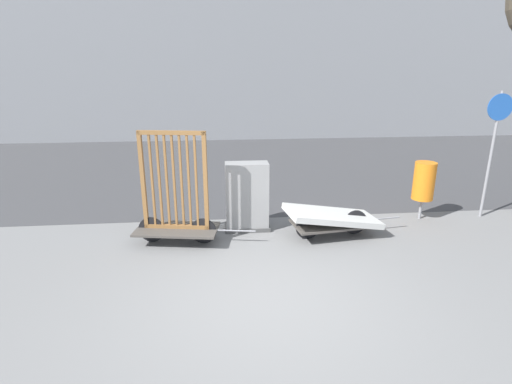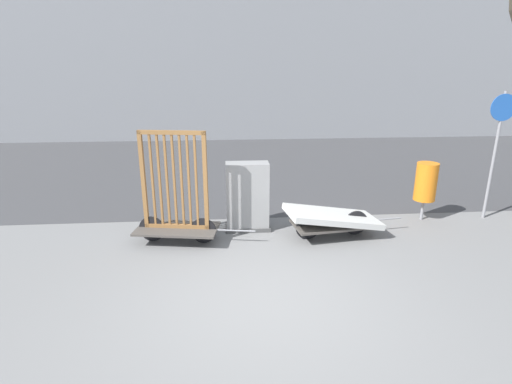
% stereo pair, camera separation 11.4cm
% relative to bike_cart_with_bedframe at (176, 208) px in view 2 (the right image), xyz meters
% --- Properties ---
extents(ground_plane, '(60.00, 60.00, 0.00)m').
position_rel_bike_cart_with_bedframe_xyz_m(ground_plane, '(1.45, -2.05, -0.67)').
color(ground_plane, slate).
extents(road_strip, '(56.00, 9.67, 0.01)m').
position_rel_bike_cart_with_bedframe_xyz_m(road_strip, '(1.45, 5.92, -0.67)').
color(road_strip, '#424244').
rests_on(road_strip, ground_plane).
extents(bike_cart_with_bedframe, '(2.22, 0.99, 2.07)m').
position_rel_bike_cart_with_bedframe_xyz_m(bike_cart_with_bedframe, '(0.00, 0.00, 0.00)').
color(bike_cart_with_bedframe, '#4C4742').
rests_on(bike_cart_with_bedframe, ground_plane).
extents(bike_cart_with_mattress, '(2.37, 1.08, 0.62)m').
position_rel_bike_cart_with_bedframe_xyz_m(bike_cart_with_mattress, '(2.91, 0.00, -0.30)').
color(bike_cart_with_mattress, '#4C4742').
rests_on(bike_cart_with_mattress, ground_plane).
extents(utility_cabinet, '(0.89, 0.44, 1.36)m').
position_rel_bike_cart_with_bedframe_xyz_m(utility_cabinet, '(1.32, 0.51, -0.03)').
color(utility_cabinet, '#4C4C4C').
rests_on(utility_cabinet, ground_plane).
extents(trash_bin, '(0.44, 0.44, 1.23)m').
position_rel_bike_cart_with_bedframe_xyz_m(trash_bin, '(5.04, 0.74, 0.16)').
color(trash_bin, gray).
rests_on(trash_bin, ground_plane).
extents(sign_post, '(0.54, 0.06, 2.65)m').
position_rel_bike_cart_with_bedframe_xyz_m(sign_post, '(6.43, 0.73, 1.04)').
color(sign_post, gray).
rests_on(sign_post, ground_plane).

